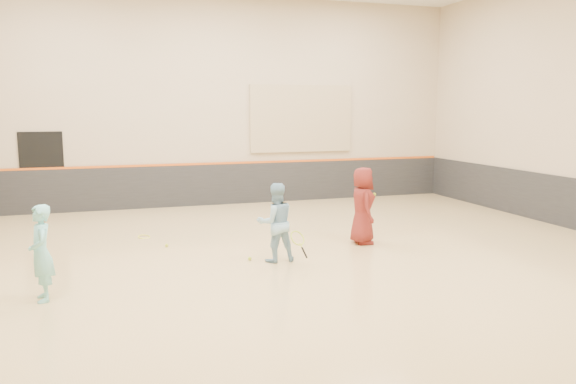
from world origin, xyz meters
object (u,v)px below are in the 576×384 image
object	(u,v)px
instructor	(276,222)
spare_racket	(144,235)
young_man	(362,206)
girl	(41,253)

from	to	relation	value
instructor	spare_racket	bearing A→B (deg)	-52.87
young_man	spare_racket	xyz separation A→B (m)	(-4.32, 1.95, -0.74)
girl	instructor	distance (m)	4.00
girl	spare_racket	world-z (taller)	girl
instructor	young_man	size ratio (longest dim) A/B	0.91
girl	young_man	distance (m)	6.26
girl	spare_racket	bearing A→B (deg)	145.45
instructor	young_man	world-z (taller)	young_man
young_man	instructor	bearing A→B (deg)	119.16
girl	spare_racket	distance (m)	4.14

